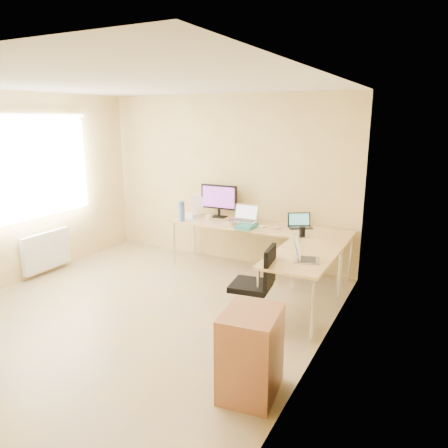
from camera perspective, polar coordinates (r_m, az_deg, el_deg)
The scene contains 25 objects.
floor at distance 5.25m, azimuth -11.16°, elevation -11.53°, with size 4.50×4.50×0.00m, color tan.
ceiling at distance 4.76m, azimuth -12.72°, elevation 18.02°, with size 4.50×4.50×0.00m, color white.
wall_back at distance 6.70m, azimuth 0.37°, elevation 6.00°, with size 4.50×4.50×0.00m, color tan.
wall_left at distance 6.37m, azimuth -26.75°, elevation 4.04°, with size 4.50×4.50×0.00m, color tan.
wall_right at distance 3.89m, azimuth 12.88°, elevation -0.39°, with size 4.50×4.50×0.00m, color tan.
desk_main at distance 6.26m, azimuth 4.61°, elevation -3.44°, with size 2.65×0.70×0.73m, color tan.
desk_return at distance 5.06m, azimuth 10.40°, elevation -7.99°, with size 0.70×1.30×0.73m, color tan.
monitor at distance 6.59m, azimuth -0.67°, elevation 3.11°, with size 0.60×0.19×0.52m, color black.
book_stack at distance 6.00m, azimuth 3.06°, elevation -0.30°, with size 0.24×0.32×0.05m, color #267469.
laptop_center at distance 6.12m, azimuth 2.76°, elevation 1.41°, with size 0.37×0.28×0.24m, color #AAAAAA.
laptop_black at distance 6.08m, azimuth 10.24°, elevation 0.44°, with size 0.33×0.24×0.21m, color black.
keyboard at distance 6.13m, azimuth 4.04°, elevation -0.17°, with size 0.37×0.10×0.02m, color silver.
mouse at distance 6.00m, azimuth 7.22°, elevation -0.46°, with size 0.10×0.07×0.04m, color silver.
mug at distance 6.39m, azimuth -2.00°, elevation 0.82°, with size 0.10×0.10×0.10m, color silver.
cd_stack at distance 6.31m, azimuth 0.90°, elevation 0.33°, with size 0.11×0.11×0.03m, color white.
water_bottle at distance 6.38m, azimuth -5.71°, elevation 1.72°, with size 0.09×0.09×0.31m, color #4565AB.
papers at distance 6.55m, azimuth -4.35°, elevation 0.72°, with size 0.20×0.29×0.01m, color silver.
white_box at distance 6.62m, azimuth -4.46°, elevation 1.17°, with size 0.21×0.15×0.08m, color silver.
desk_fan at distance 6.79m, azimuth -3.36°, elevation 2.47°, with size 0.23×0.23×0.30m, color white.
black_cup at distance 5.62m, azimuth 10.48°, elevation -1.07°, with size 0.08×0.08×0.14m, color black.
laptop_return at distance 4.70m, azimuth 11.11°, elevation -3.60°, with size 0.26×0.33×0.22m, color #AFAFC7.
office_chair at distance 4.73m, azimuth 3.63°, elevation -7.63°, with size 0.55×0.55×0.92m, color black.
cabinet at distance 3.66m, azimuth 3.61°, elevation -17.06°, with size 0.44×0.54×0.75m, color #A87C3E.
radiator at distance 6.75m, azimuth -22.79°, elevation -3.34°, with size 0.09×0.80×0.55m, color white.
window at distance 6.53m, azimuth -23.91°, elevation 6.79°, with size 0.10×1.80×1.40m, color white.
Camera 1 is at (3.03, -3.65, 2.25)m, focal length 33.98 mm.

